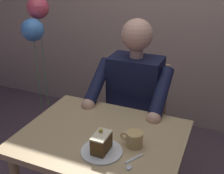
# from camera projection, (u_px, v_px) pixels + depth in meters

# --- Properties ---
(dining_table) EXTENTS (0.89, 0.70, 0.73)m
(dining_table) POSITION_uv_depth(u_px,v_px,m) (102.00, 150.00, 1.59)
(dining_table) COLOR tan
(dining_table) RESTS_ON ground
(chair) EXTENTS (0.42, 0.42, 0.90)m
(chair) POSITION_uv_depth(u_px,v_px,m) (138.00, 115.00, 2.19)
(chair) COLOR tan
(chair) RESTS_ON ground
(seated_person) EXTENTS (0.53, 0.58, 1.26)m
(seated_person) POSITION_uv_depth(u_px,v_px,m) (131.00, 107.00, 1.98)
(seated_person) COLOR #161A35
(seated_person) RESTS_ON ground
(dessert_plate) EXTENTS (0.21, 0.21, 0.01)m
(dessert_plate) POSITION_uv_depth(u_px,v_px,m) (102.00, 151.00, 1.41)
(dessert_plate) COLOR white
(dessert_plate) RESTS_ON dining_table
(cake_slice) EXTENTS (0.07, 0.12, 0.11)m
(cake_slice) POSITION_uv_depth(u_px,v_px,m) (101.00, 142.00, 1.38)
(cake_slice) COLOR #513718
(cake_slice) RESTS_ON dessert_plate
(coffee_cup) EXTENTS (0.12, 0.09, 0.08)m
(coffee_cup) POSITION_uv_depth(u_px,v_px,m) (134.00, 139.00, 1.44)
(coffee_cup) COLOR tan
(coffee_cup) RESTS_ON dining_table
(dessert_spoon) EXTENTS (0.07, 0.14, 0.01)m
(dessert_spoon) POSITION_uv_depth(u_px,v_px,m) (131.00, 163.00, 1.33)
(dessert_spoon) COLOR silver
(dessert_spoon) RESTS_ON dining_table
(balloon_display) EXTENTS (0.20, 0.30, 1.33)m
(balloon_display) POSITION_uv_depth(u_px,v_px,m) (37.00, 45.00, 2.38)
(balloon_display) COLOR #B2C1C6
(balloon_display) RESTS_ON ground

